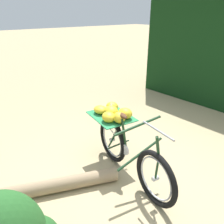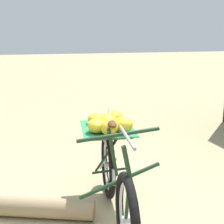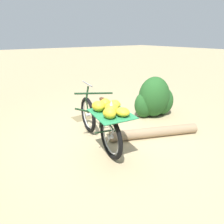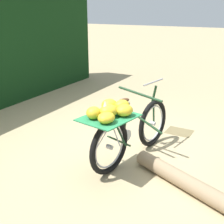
{
  "view_description": "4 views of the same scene",
  "coord_description": "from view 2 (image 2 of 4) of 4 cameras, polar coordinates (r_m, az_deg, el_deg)",
  "views": [
    {
      "loc": [
        -1.96,
        -1.78,
        2.24
      ],
      "look_at": [
        0.07,
        0.68,
        0.8
      ],
      "focal_mm": 35.96,
      "sensor_mm": 36.0,
      "label": 1
    },
    {
      "loc": [
        -0.91,
        -2.38,
        1.73
      ],
      "look_at": [
        0.09,
        0.74,
        0.92
      ],
      "focal_mm": 49.01,
      "sensor_mm": 36.0,
      "label": 2
    },
    {
      "loc": [
        1.57,
        2.82,
        1.87
      ],
      "look_at": [
        -0.07,
        0.53,
        0.76
      ],
      "focal_mm": 31.18,
      "sensor_mm": 36.0,
      "label": 3
    },
    {
      "loc": [
        -1.7,
        3.51,
        2.04
      ],
      "look_at": [
        0.02,
        0.49,
        0.8
      ],
      "focal_mm": 47.23,
      "sensor_mm": 36.0,
      "label": 4
    }
  ],
  "objects": [
    {
      "name": "bicycle",
      "position": [
        3.01,
        0.15,
        -9.26
      ],
      "size": [
        0.79,
        1.8,
        1.03
      ],
      "rotation": [
        0.0,
        0.0,
        -1.73
      ],
      "color": "black",
      "rests_on": "ground_plane"
    },
    {
      "name": "fallen_log",
      "position": [
        3.34,
        -19.4,
        -16.18
      ],
      "size": [
        1.72,
        0.89,
        0.19
      ],
      "primitive_type": "cylinder",
      "rotation": [
        0.0,
        1.57,
        -0.41
      ],
      "color": "#937A5B",
      "rests_on": "ground_plane"
    }
  ]
}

